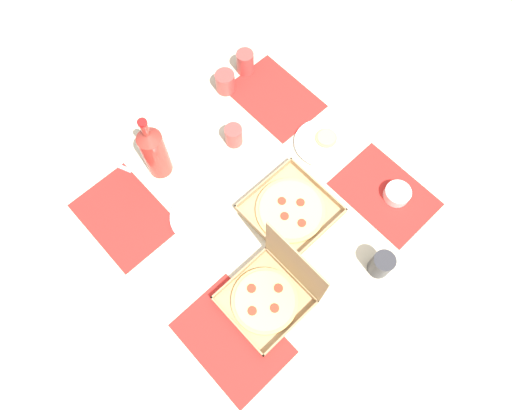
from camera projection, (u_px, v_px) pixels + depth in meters
name	position (u px, v px, depth m)	size (l,w,h in m)	color
ground_plane	(256.00, 261.00, 2.40)	(6.00, 6.00, 0.00)	beige
dining_table	(256.00, 216.00, 1.80)	(1.32, 1.07, 0.76)	#3F3328
placemat_near_left	(125.00, 216.00, 1.68)	(0.36, 0.26, 0.00)	red
placemat_near_right	(233.00, 339.00, 1.51)	(0.36, 0.26, 0.00)	red
placemat_far_left	(275.00, 98.00, 1.88)	(0.36, 0.26, 0.00)	red
placemat_far_right	(385.00, 194.00, 1.71)	(0.36, 0.26, 0.00)	red
pizza_box_corner_left	(290.00, 210.00, 1.68)	(0.29, 0.29, 0.04)	tan
pizza_box_edge_far	(271.00, 293.00, 1.52)	(0.26, 0.26, 0.30)	tan
plate_middle	(200.00, 217.00, 1.67)	(0.22, 0.22, 0.02)	white
plate_far_right	(322.00, 143.00, 1.79)	(0.21, 0.21, 0.03)	white
soda_bottle	(154.00, 151.00, 1.63)	(0.09, 0.09, 0.32)	#B2382D
cup_clear_left	(225.00, 82.00, 1.86)	(0.08, 0.08, 0.09)	#BF4742
cup_red	(245.00, 62.00, 1.89)	(0.07, 0.07, 0.10)	#BF4742
cup_clear_right	(381.00, 264.00, 1.56)	(0.08, 0.08, 0.10)	#333338
cup_spare	(234.00, 135.00, 1.76)	(0.07, 0.07, 0.09)	#BF4742
condiment_bowl	(397.00, 194.00, 1.69)	(0.10, 0.10, 0.04)	white
fork_by_near_left	(110.00, 162.00, 1.76)	(0.19, 0.02, 0.01)	#B7B7BC
knife_by_near_right	(185.00, 130.00, 1.82)	(0.21, 0.02, 0.01)	#B7B7BC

